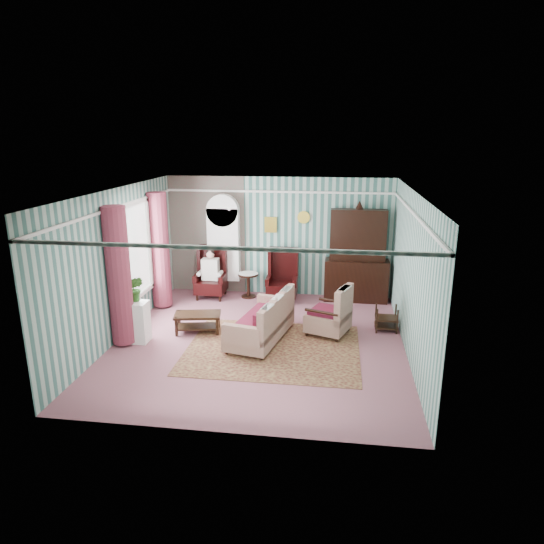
# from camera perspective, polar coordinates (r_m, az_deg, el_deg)

# --- Properties ---
(floor) EXTENTS (6.00, 6.00, 0.00)m
(floor) POSITION_cam_1_polar(r_m,az_deg,el_deg) (9.49, -1.46, -8.18)
(floor) COLOR #915466
(floor) RESTS_ON ground
(room_shell) EXTENTS (5.53, 6.02, 2.91)m
(room_shell) POSITION_cam_1_polar(r_m,az_deg,el_deg) (9.15, -5.20, 4.07)
(room_shell) COLOR #3B6C63
(room_shell) RESTS_ON ground
(bookcase) EXTENTS (0.80, 0.28, 2.24)m
(bookcase) POSITION_cam_1_polar(r_m,az_deg,el_deg) (12.04, -5.69, 2.63)
(bookcase) COLOR silver
(bookcase) RESTS_ON floor
(dresser_hutch) EXTENTS (1.50, 0.56, 2.36)m
(dresser_hutch) POSITION_cam_1_polar(r_m,az_deg,el_deg) (11.59, 10.00, 2.25)
(dresser_hutch) COLOR black
(dresser_hutch) RESTS_ON floor
(wingback_left) EXTENTS (0.76, 0.80, 1.25)m
(wingback_left) POSITION_cam_1_polar(r_m,az_deg,el_deg) (11.86, -7.23, -0.10)
(wingback_left) COLOR black
(wingback_left) RESTS_ON floor
(wingback_right) EXTENTS (0.76, 0.80, 1.25)m
(wingback_right) POSITION_cam_1_polar(r_m,az_deg,el_deg) (11.54, 1.20, -0.43)
(wingback_right) COLOR black
(wingback_right) RESTS_ON floor
(seated_woman) EXTENTS (0.44, 0.40, 1.18)m
(seated_woman) POSITION_cam_1_polar(r_m,az_deg,el_deg) (11.87, -7.22, -0.26)
(seated_woman) COLOR silver
(seated_woman) RESTS_ON floor
(round_side_table) EXTENTS (0.50, 0.50, 0.60)m
(round_side_table) POSITION_cam_1_polar(r_m,az_deg,el_deg) (11.90, -2.80, -1.57)
(round_side_table) COLOR black
(round_side_table) RESTS_ON floor
(nest_table) EXTENTS (0.45, 0.38, 0.54)m
(nest_table) POSITION_cam_1_polar(r_m,az_deg,el_deg) (10.17, 13.30, -5.29)
(nest_table) COLOR black
(nest_table) RESTS_ON floor
(plant_stand) EXTENTS (0.55, 0.35, 0.80)m
(plant_stand) POSITION_cam_1_polar(r_m,az_deg,el_deg) (9.73, -15.94, -5.65)
(plant_stand) COLOR white
(plant_stand) RESTS_ON floor
(rug) EXTENTS (3.20, 2.60, 0.01)m
(rug) POSITION_cam_1_polar(r_m,az_deg,el_deg) (9.18, 0.11, -9.01)
(rug) COLOR #4F231A
(rug) RESTS_ON floor
(sofa) EXTENTS (1.38, 2.03, 0.95)m
(sofa) POSITION_cam_1_polar(r_m,az_deg,el_deg) (9.39, -1.39, -5.33)
(sofa) COLOR beige
(sofa) RESTS_ON floor
(floral_armchair) EXTENTS (1.06, 1.07, 0.97)m
(floral_armchair) POSITION_cam_1_polar(r_m,az_deg,el_deg) (9.73, 6.64, -4.60)
(floral_armchair) COLOR #B5B08C
(floral_armchair) RESTS_ON floor
(coffee_table) EXTENTS (0.99, 0.65, 0.40)m
(coffee_table) POSITION_cam_1_polar(r_m,az_deg,el_deg) (9.96, -8.71, -5.93)
(coffee_table) COLOR black
(coffee_table) RESTS_ON floor
(potted_plant_a) EXTENTS (0.38, 0.33, 0.42)m
(potted_plant_a) POSITION_cam_1_polar(r_m,az_deg,el_deg) (9.44, -17.14, -2.46)
(potted_plant_a) COLOR #1B551A
(potted_plant_a) RESTS_ON plant_stand
(potted_plant_b) EXTENTS (0.28, 0.22, 0.50)m
(potted_plant_b) POSITION_cam_1_polar(r_m,az_deg,el_deg) (9.54, -15.69, -1.92)
(potted_plant_b) COLOR #234916
(potted_plant_b) RESTS_ON plant_stand
(potted_plant_c) EXTENTS (0.22, 0.22, 0.37)m
(potted_plant_c) POSITION_cam_1_polar(r_m,az_deg,el_deg) (9.64, -16.01, -2.15)
(potted_plant_c) COLOR #1A5119
(potted_plant_c) RESTS_ON plant_stand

